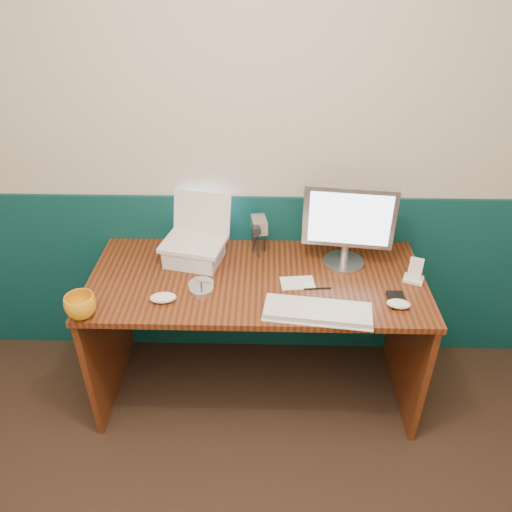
{
  "coord_description": "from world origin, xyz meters",
  "views": [
    {
      "loc": [
        0.21,
        -0.56,
        2.13
      ],
      "look_at": [
        0.16,
        1.23,
        0.97
      ],
      "focal_mm": 35.0,
      "sensor_mm": 36.0,
      "label": 1
    }
  ],
  "objects_px": {
    "keyboard": "(318,312)",
    "laptop": "(192,223)",
    "camcorder": "(259,238)",
    "monitor": "(348,226)",
    "desk": "(257,337)",
    "mug": "(81,306)"
  },
  "relations": [
    {
      "from": "laptop",
      "to": "mug",
      "type": "height_order",
      "value": "laptop"
    },
    {
      "from": "desk",
      "to": "laptop",
      "type": "bearing_deg",
      "value": 155.8
    },
    {
      "from": "keyboard",
      "to": "camcorder",
      "type": "height_order",
      "value": "camcorder"
    },
    {
      "from": "keyboard",
      "to": "laptop",
      "type": "bearing_deg",
      "value": 152.23
    },
    {
      "from": "desk",
      "to": "laptop",
      "type": "relative_size",
      "value": 5.38
    },
    {
      "from": "desk",
      "to": "laptop",
      "type": "distance_m",
      "value": 0.68
    },
    {
      "from": "camcorder",
      "to": "monitor",
      "type": "bearing_deg",
      "value": -21.23
    },
    {
      "from": "desk",
      "to": "keyboard",
      "type": "height_order",
      "value": "keyboard"
    },
    {
      "from": "desk",
      "to": "keyboard",
      "type": "bearing_deg",
      "value": -44.9
    },
    {
      "from": "laptop",
      "to": "monitor",
      "type": "height_order",
      "value": "monitor"
    },
    {
      "from": "laptop",
      "to": "mug",
      "type": "relative_size",
      "value": 2.23
    },
    {
      "from": "monitor",
      "to": "mug",
      "type": "relative_size",
      "value": 3.21
    },
    {
      "from": "laptop",
      "to": "monitor",
      "type": "relative_size",
      "value": 0.7
    },
    {
      "from": "mug",
      "to": "monitor",
      "type": "bearing_deg",
      "value": 20.44
    },
    {
      "from": "laptop",
      "to": "monitor",
      "type": "bearing_deg",
      "value": 12.32
    },
    {
      "from": "monitor",
      "to": "camcorder",
      "type": "xyz_separation_m",
      "value": [
        -0.42,
        0.09,
        -0.12
      ]
    },
    {
      "from": "laptop",
      "to": "monitor",
      "type": "distance_m",
      "value": 0.74
    },
    {
      "from": "monitor",
      "to": "keyboard",
      "type": "relative_size",
      "value": 0.93
    },
    {
      "from": "mug",
      "to": "camcorder",
      "type": "xyz_separation_m",
      "value": [
        0.75,
        0.52,
        0.04
      ]
    },
    {
      "from": "laptop",
      "to": "camcorder",
      "type": "height_order",
      "value": "laptop"
    },
    {
      "from": "desk",
      "to": "keyboard",
      "type": "relative_size",
      "value": 3.5
    },
    {
      "from": "desk",
      "to": "keyboard",
      "type": "distance_m",
      "value": 0.54
    }
  ]
}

